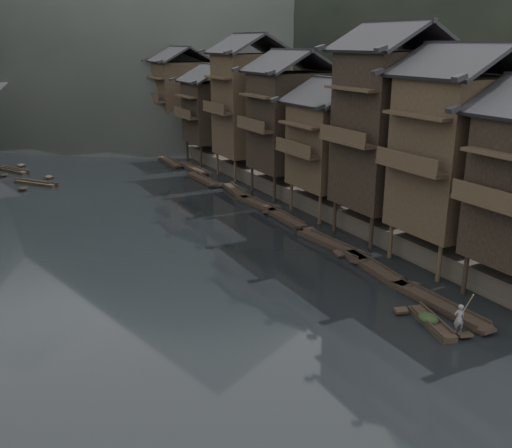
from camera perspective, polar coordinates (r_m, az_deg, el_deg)
water at (r=34.56m, az=-3.73°, el=-8.07°), size 300.00×300.00×0.00m
right_bank at (r=84.50m, az=7.14°, el=8.02°), size 40.00×200.00×1.80m
stilt_houses at (r=56.28m, az=4.57°, el=11.65°), size 9.00×67.60×16.76m
moored_sampans at (r=58.76m, az=-2.20°, el=3.14°), size 2.78×67.04×0.47m
midriver_boats at (r=71.39m, az=-22.19°, el=4.46°), size 5.61×13.70×0.45m
stone_bridge at (r=101.80m, az=-20.76°, el=11.07°), size 40.00×6.00×9.00m
hero_sampan at (r=33.49m, az=17.14°, el=-9.39°), size 1.97×4.47×0.43m
cargo_heap at (r=33.35m, az=16.92°, el=-8.49°), size 0.97×1.28×0.58m
boatman at (r=32.41m, az=19.68°, el=-8.53°), size 0.70×0.57×1.65m
bamboo_pole at (r=31.53m, az=20.42°, el=-4.21°), size 1.64×2.51×3.52m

